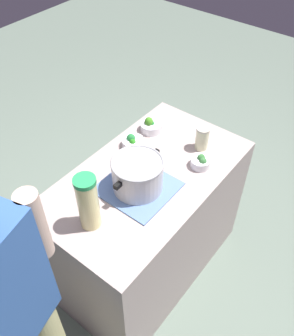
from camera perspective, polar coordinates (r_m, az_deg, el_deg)
name	(u,v)px	position (r m, az deg, el deg)	size (l,w,h in m)	color
ground_plane	(147,262)	(2.69, 0.00, -14.15)	(8.00, 8.00, 0.00)	slate
counter_slab	(147,224)	(2.33, 0.00, -8.55)	(1.20, 0.68, 0.87)	#9F8E89
dish_cloth	(138,187)	(1.94, -1.40, -2.94)	(0.35, 0.36, 0.01)	#5876AC
cooking_pot	(138,174)	(1.87, -1.45, -0.96)	(0.33, 0.26, 0.18)	#B7B7BC
lemonade_pitcher	(88,202)	(1.70, -8.99, -5.19)	(0.10, 0.10, 0.30)	#E7DC8F
mason_jar	(202,138)	(2.14, 8.40, 4.56)	(0.08, 0.08, 0.14)	beige
broccoli_bowl_front	(133,142)	(2.16, -2.19, 3.95)	(0.13, 0.13, 0.08)	silver
broccoli_bowl_center	(151,126)	(2.27, 0.57, 6.45)	(0.13, 0.13, 0.09)	silver
broccoli_bowl_back	(201,162)	(2.05, 8.19, 0.92)	(0.11, 0.11, 0.07)	silver
person_cook	(12,324)	(1.59, -19.84, -21.49)	(0.50, 0.28, 1.65)	tan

